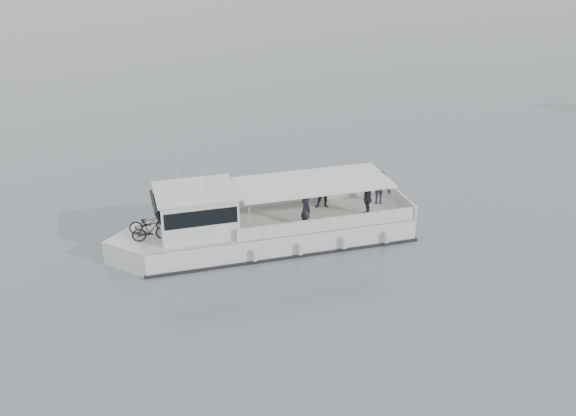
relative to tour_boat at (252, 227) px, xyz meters
name	(u,v)px	position (x,y,z in m)	size (l,w,h in m)	color
ground	(327,269)	(1.87, -3.36, -0.94)	(1400.00, 1400.00, 0.00)	#535E62
tour_boat	(252,227)	(0.00, 0.00, 0.00)	(13.77, 5.74, 5.75)	silver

